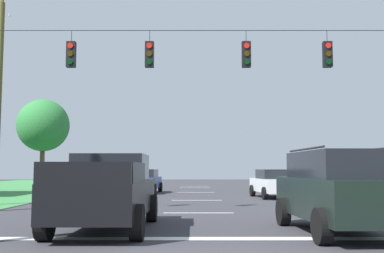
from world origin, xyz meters
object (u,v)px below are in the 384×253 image
distant_car_crossing_white (275,183)px  overhead_signal_span (198,99)px  tree_roadside_far_right (43,126)px  distant_car_far_parked (331,180)px  suv_black (339,189)px  pickup_truck (108,192)px  distant_car_oncoming (143,181)px

distant_car_crossing_white → overhead_signal_span: bearing=-116.5°
distant_car_crossing_white → tree_roadside_far_right: (-15.39, 8.65, 3.92)m
overhead_signal_span → distant_car_far_parked: size_ratio=3.89×
overhead_signal_span → suv_black: (3.34, -5.27, -3.01)m
pickup_truck → distant_car_oncoming: (-0.93, 17.77, -0.18)m
pickup_truck → suv_black: (5.76, -0.79, 0.09)m
distant_car_crossing_white → distant_car_far_parked: size_ratio=1.02×
pickup_truck → distant_car_oncoming: pickup_truck is taller
distant_car_crossing_white → distant_car_oncoming: same height
pickup_truck → overhead_signal_span: bearing=61.6°
tree_roadside_far_right → distant_car_crossing_white: bearing=-29.3°
pickup_truck → suv_black: 5.82m
pickup_truck → distant_car_oncoming: size_ratio=1.23×
suv_black → distant_car_oncoming: suv_black is taller
suv_black → distant_car_oncoming: size_ratio=1.11×
distant_car_crossing_white → distant_car_oncoming: size_ratio=1.01×
pickup_truck → distant_car_crossing_white: size_ratio=1.21×
distant_car_crossing_white → tree_roadside_far_right: 18.09m
distant_car_far_parked → pickup_truck: bearing=-120.5°
distant_car_oncoming → distant_car_far_parked: same height
pickup_truck → distant_car_far_parked: 23.40m
distant_car_oncoming → tree_roadside_far_right: size_ratio=0.66×
tree_roadside_far_right → distant_car_far_parked: bearing=-4.0°
distant_car_crossing_white → tree_roadside_far_right: bearing=150.7°
pickup_truck → tree_roadside_far_right: (-8.75, 21.59, 3.74)m
suv_black → tree_roadside_far_right: bearing=123.0°
overhead_signal_span → tree_roadside_far_right: (-11.17, 17.11, 0.64)m
suv_black → distant_car_crossing_white: 13.75m
distant_car_far_parked → tree_roadside_far_right: tree_roadside_far_right is taller
distant_car_crossing_white → distant_car_oncoming: 8.99m
overhead_signal_span → pickup_truck: overhead_signal_span is taller
overhead_signal_span → suv_black: 6.93m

